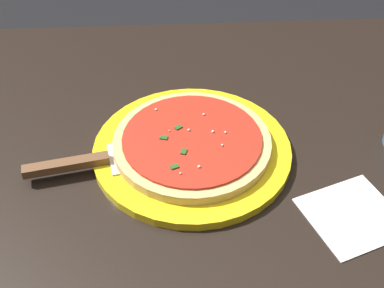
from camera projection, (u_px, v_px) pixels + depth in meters
The scene contains 5 objects.
restaurant_table at pixel (163, 201), 0.89m from camera, with size 1.12×0.83×0.75m.
serving_plate at pixel (192, 150), 0.79m from camera, with size 0.32×0.32×0.01m, color yellow.
pizza at pixel (192, 142), 0.78m from camera, with size 0.25×0.25×0.02m.
pizza_server at pixel (93, 161), 0.75m from camera, with size 0.22×0.09×0.01m.
napkin_folded_right at pixel (353, 215), 0.70m from camera, with size 0.13×0.12×0.00m, color white.
Camera 1 is at (0.02, -0.60, 1.30)m, focal length 45.89 mm.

